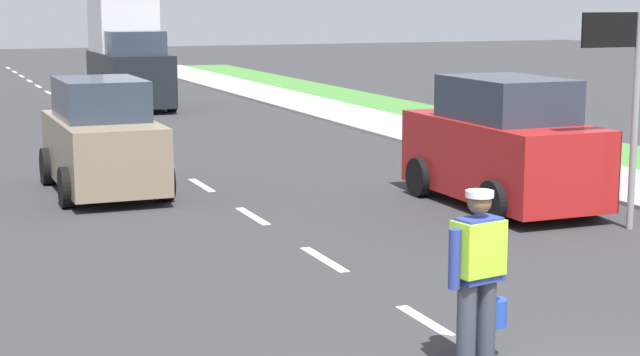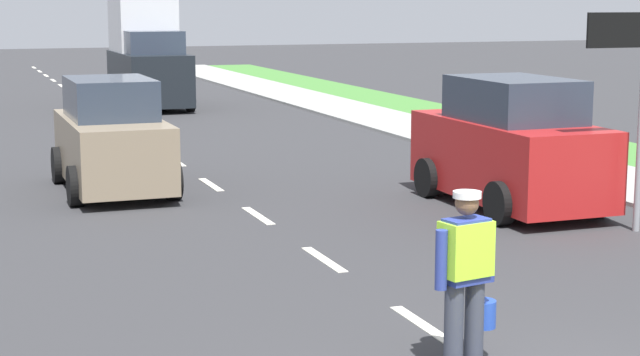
% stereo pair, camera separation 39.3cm
% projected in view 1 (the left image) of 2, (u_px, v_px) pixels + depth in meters
% --- Properties ---
extents(ground_plane, '(96.00, 96.00, 0.00)m').
position_uv_depth(ground_plane, '(108.00, 129.00, 27.74)').
color(ground_plane, '#333335').
extents(sidewalk_right, '(2.40, 72.00, 0.14)m').
position_uv_depth(sidewalk_right, '(583.00, 176.00, 20.32)').
color(sidewalk_right, '#9E9E99').
rests_on(sidewalk_right, ground).
extents(lane_center_line, '(0.14, 46.40, 0.01)m').
position_uv_depth(lane_center_line, '(82.00, 113.00, 31.58)').
color(lane_center_line, silver).
rests_on(lane_center_line, ground).
extents(road_worker, '(0.73, 0.47, 1.67)m').
position_uv_depth(road_worker, '(479.00, 269.00, 9.60)').
color(road_worker, '#383D4C').
rests_on(road_worker, ground).
extents(lane_direction_sign, '(1.16, 0.11, 3.20)m').
position_uv_depth(lane_direction_sign, '(623.00, 68.00, 15.12)').
color(lane_direction_sign, gray).
rests_on(lane_direction_sign, ground).
extents(delivery_truck, '(2.16, 4.60, 3.54)m').
position_uv_depth(delivery_truck, '(128.00, 57.00, 32.76)').
color(delivery_truck, black).
rests_on(delivery_truck, ground).
extents(car_parked_curbside, '(1.96, 3.98, 2.14)m').
position_uv_depth(car_parked_curbside, '(503.00, 147.00, 17.18)').
color(car_parked_curbside, red).
rests_on(car_parked_curbside, ground).
extents(car_oncoming_lead, '(1.86, 3.82, 2.01)m').
position_uv_depth(car_oncoming_lead, '(102.00, 140.00, 18.43)').
color(car_oncoming_lead, gray).
rests_on(car_oncoming_lead, ground).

